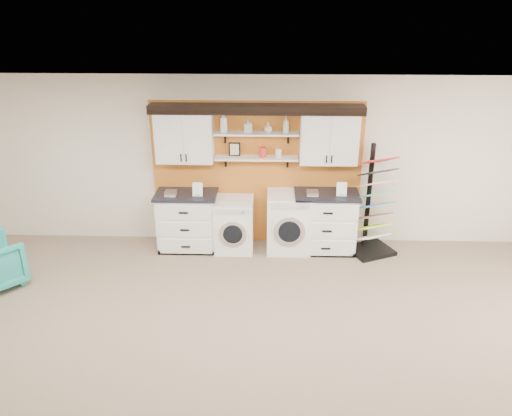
{
  "coord_description": "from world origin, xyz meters",
  "views": [
    {
      "loc": [
        0.24,
        -3.78,
        3.94
      ],
      "look_at": [
        0.04,
        2.3,
        1.31
      ],
      "focal_mm": 35.0,
      "sensor_mm": 36.0,
      "label": 1
    }
  ],
  "objects_px": {
    "washer": "(234,224)",
    "base_cabinet_left": "(188,221)",
    "dryer": "(289,222)",
    "base_cabinet_right": "(325,222)",
    "sample_rack": "(373,221)"
  },
  "relations": [
    {
      "from": "dryer",
      "to": "sample_rack",
      "type": "xyz_separation_m",
      "value": [
        1.35,
        -0.05,
        0.07
      ]
    },
    {
      "from": "base_cabinet_left",
      "to": "base_cabinet_right",
      "type": "distance_m",
      "value": 2.26
    },
    {
      "from": "washer",
      "to": "dryer",
      "type": "bearing_deg",
      "value": 0.0
    },
    {
      "from": "washer",
      "to": "dryer",
      "type": "xyz_separation_m",
      "value": [
        0.9,
        0.0,
        0.06
      ]
    },
    {
      "from": "base_cabinet_right",
      "to": "washer",
      "type": "relative_size",
      "value": 1.18
    },
    {
      "from": "sample_rack",
      "to": "base_cabinet_right",
      "type": "bearing_deg",
      "value": 151.25
    },
    {
      "from": "washer",
      "to": "dryer",
      "type": "height_order",
      "value": "dryer"
    },
    {
      "from": "base_cabinet_left",
      "to": "washer",
      "type": "distance_m",
      "value": 0.77
    },
    {
      "from": "washer",
      "to": "base_cabinet_right",
      "type": "bearing_deg",
      "value": 0.13
    },
    {
      "from": "base_cabinet_right",
      "to": "base_cabinet_left",
      "type": "bearing_deg",
      "value": 180.0
    },
    {
      "from": "base_cabinet_right",
      "to": "washer",
      "type": "distance_m",
      "value": 1.49
    },
    {
      "from": "washer",
      "to": "sample_rack",
      "type": "relative_size",
      "value": 0.48
    },
    {
      "from": "base_cabinet_right",
      "to": "sample_rack",
      "type": "distance_m",
      "value": 0.76
    },
    {
      "from": "washer",
      "to": "base_cabinet_left",
      "type": "bearing_deg",
      "value": 179.75
    },
    {
      "from": "base_cabinet_right",
      "to": "sample_rack",
      "type": "height_order",
      "value": "sample_rack"
    }
  ]
}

